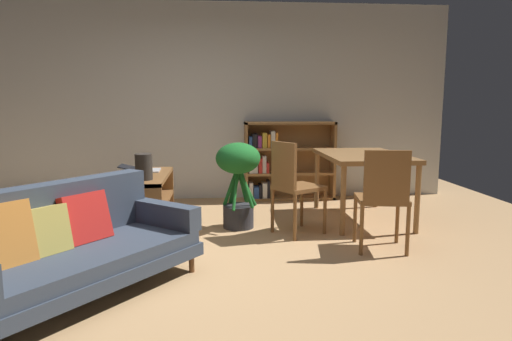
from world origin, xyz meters
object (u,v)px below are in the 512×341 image
Objects in this scene: potted_floor_plant at (238,174)px; dining_chair_far at (383,194)px; media_console at (147,200)px; desk_speaker at (144,167)px; dining_table at (363,160)px; dining_chair_near at (293,183)px; bookshelf at (283,161)px; open_laptop at (142,169)px; fabric_couch at (67,244)px.

potted_floor_plant is 1.56m from dining_chair_far.
desk_speaker is at bearing -84.77° from media_console.
dining_table is (2.40, 0.42, -0.01)m from desk_speaker.
media_console is at bearing 155.01° from dining_chair_far.
potted_floor_plant is at bearing -7.84° from media_console.
dining_table is at bearing 30.68° from dining_chair_near.
bookshelf reaches higher than desk_speaker.
open_laptop is 0.36× the size of bookshelf.
dining_chair_near reaches higher than dining_chair_far.
fabric_couch is at bearing -122.86° from bookshelf.
potted_floor_plant is (0.99, -0.14, 0.30)m from media_console.
potted_floor_plant is at bearing 11.61° from desk_speaker.
open_laptop is 2.52m from dining_table.
desk_speaker is at bearing -170.18° from dining_table.
dining_table is at bearing 1.91° from media_console.
media_console is 1.26× the size of dining_chair_far.
bookshelf is (1.97, 3.06, 0.17)m from fabric_couch.
potted_floor_plant is at bearing 144.08° from dining_chair_far.
bookshelf reaches higher than dining_chair_far.
potted_floor_plant is at bearing -115.69° from bookshelf.
dining_chair_near is 1.75m from bookshelf.
fabric_couch and dining_table have the same top height.
dining_chair_near is (1.62, -0.70, -0.06)m from open_laptop.
desk_speaker is (0.32, 1.42, 0.34)m from fabric_couch.
fabric_couch is 1.97× the size of potted_floor_plant.
potted_floor_plant is 0.63m from dining_chair_near.
fabric_couch is at bearing -102.69° from desk_speaker.
desk_speaker is 0.28× the size of potted_floor_plant.
dining_chair_near is 0.94m from dining_chair_far.
potted_floor_plant is 1.59m from bookshelf.
desk_speaker is 2.44m from dining_table.
desk_speaker is 1.52m from dining_chair_near.
media_console is 0.94× the size of bookshelf.
desk_speaker is 2.35m from dining_chair_far.
media_console is at bearing -71.58° from open_laptop.
potted_floor_plant is 0.70× the size of dining_table.
dining_table is 1.37× the size of dining_chair_near.
media_console is 2.59× the size of open_laptop.
dining_chair_far is at bearing -76.32° from bookshelf.
dining_chair_near is (1.51, -0.11, -0.17)m from desk_speaker.
dining_chair_near is (-0.89, -0.53, -0.15)m from dining_table.
bookshelf reaches higher than media_console.
dining_chair_far reaches higher than desk_speaker.
media_console is 0.90× the size of dining_table.
desk_speaker is (0.11, -0.58, 0.11)m from open_laptop.
bookshelf is at bearing 57.14° from fabric_couch.
fabric_couch is 1.50m from desk_speaker.
fabric_couch is 1.55× the size of media_console.
desk_speaker is 0.27× the size of dining_chair_near.
media_console is 1.28× the size of potted_floor_plant.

